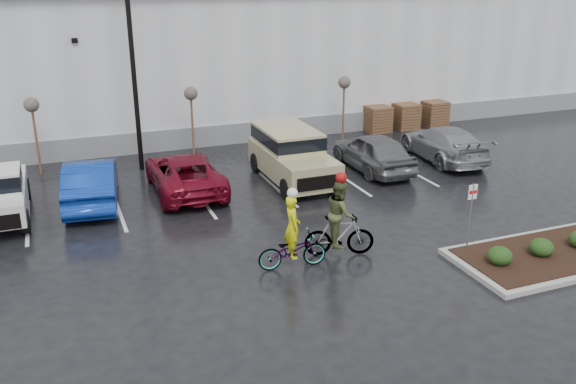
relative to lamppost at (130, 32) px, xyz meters
name	(u,v)px	position (x,y,z in m)	size (l,w,h in m)	color
ground	(357,278)	(4.00, -12.00, -5.69)	(120.00, 120.00, 0.00)	black
warehouse	(180,50)	(4.00, 9.99, -2.04)	(60.50, 15.50, 7.20)	silver
wooded_ridge	(127,28)	(4.00, 33.00, -2.69)	(80.00, 25.00, 6.00)	#21401A
lamppost	(130,32)	(0.00, 0.00, 0.00)	(0.50, 1.00, 9.22)	black
sapling_west	(32,109)	(-4.00, 1.00, -2.96)	(0.60, 0.60, 3.20)	#523521
sapling_mid	(191,97)	(2.50, 1.00, -2.96)	(0.60, 0.60, 3.20)	#523521
sapling_east	(344,86)	(10.00, 1.00, -2.96)	(0.60, 0.60, 3.20)	#523521
pallet_stack_a	(377,119)	(12.50, 2.00, -5.01)	(1.20, 1.20, 1.35)	#523521
pallet_stack_b	(406,116)	(14.20, 2.00, -5.01)	(1.20, 1.20, 1.35)	#523521
pallet_stack_c	(434,113)	(16.00, 2.00, -5.01)	(1.20, 1.20, 1.35)	#523521
shrub_a	(500,256)	(8.00, -13.00, -5.27)	(0.70, 0.70, 0.52)	#1A3613
shrub_b	(541,247)	(9.50, -13.00, -5.27)	(0.70, 0.70, 0.52)	#1A3613
fire_lane_sign	(471,209)	(7.80, -11.80, -4.28)	(0.30, 0.05, 2.20)	gray
car_blue	(91,182)	(-2.27, -3.35, -4.86)	(1.75, 5.01, 1.65)	#0D2F95
car_red	(184,173)	(1.13, -3.35, -4.95)	(2.43, 5.27, 1.47)	maroon
suv_tan	(293,157)	(5.40, -3.78, -4.66)	(2.20, 5.10, 2.06)	tan
car_grey	(373,152)	(9.11, -3.65, -4.88)	(1.90, 4.72, 1.61)	#5D5F62
car_far_silver	(444,143)	(12.75, -3.50, -4.93)	(2.12, 5.20, 1.51)	#929399
cyclist_hivis	(292,244)	(2.58, -10.75, -4.94)	(2.04, 0.88, 2.41)	#3F3F44
cyclist_olive	(340,226)	(4.18, -10.50, -4.75)	(2.08, 1.14, 2.60)	#3F3F44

